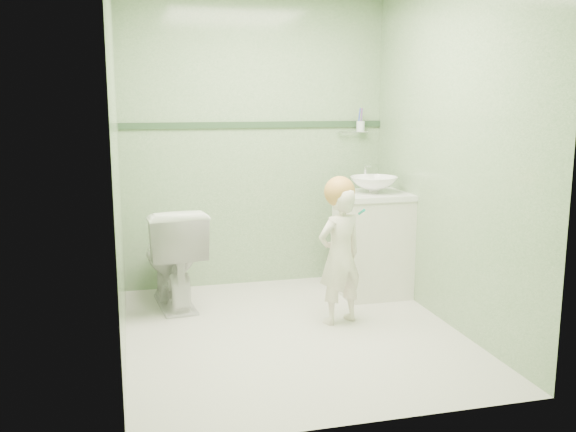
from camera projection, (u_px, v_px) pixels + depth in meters
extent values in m
plane|color=beige|center=(293.00, 333.00, 4.26)|extent=(2.50, 2.50, 0.00)
cube|color=#7DA474|center=(255.00, 143.00, 5.23)|extent=(2.20, 0.04, 2.40)
cube|color=#7DA474|center=(364.00, 180.00, 2.85)|extent=(2.20, 0.04, 2.40)
cube|color=#7DA474|center=(117.00, 160.00, 3.77)|extent=(0.04, 2.50, 2.40)
cube|color=#7DA474|center=(449.00, 152.00, 4.31)|extent=(0.04, 2.50, 2.40)
cube|color=#2C472D|center=(256.00, 125.00, 5.19)|extent=(2.20, 0.02, 0.05)
cube|color=white|center=(372.00, 245.00, 5.06)|extent=(0.52, 0.50, 0.80)
cube|color=white|center=(374.00, 195.00, 4.98)|extent=(0.54, 0.52, 0.04)
imported|color=white|center=(374.00, 185.00, 4.97)|extent=(0.37, 0.37, 0.13)
cylinder|color=silver|center=(365.00, 175.00, 5.15)|extent=(0.03, 0.03, 0.18)
cylinder|color=silver|center=(367.00, 166.00, 5.08)|extent=(0.02, 0.12, 0.02)
cylinder|color=silver|center=(353.00, 132.00, 5.37)|extent=(0.26, 0.02, 0.02)
cylinder|color=silver|center=(360.00, 126.00, 5.36)|extent=(0.07, 0.07, 0.09)
cylinder|color=#CE4247|center=(361.00, 118.00, 5.35)|extent=(0.01, 0.01, 0.17)
cylinder|color=#6D419F|center=(361.00, 118.00, 5.34)|extent=(0.01, 0.01, 0.17)
cylinder|color=#373FD3|center=(359.00, 118.00, 5.34)|extent=(0.01, 0.01, 0.17)
imported|color=white|center=(173.00, 256.00, 4.77)|extent=(0.51, 0.80, 0.77)
imported|color=silver|center=(340.00, 256.00, 4.38)|extent=(0.41, 0.33, 0.97)
sphere|color=#C48940|center=(340.00, 192.00, 4.32)|extent=(0.22, 0.22, 0.22)
cylinder|color=#029988|center=(362.00, 212.00, 4.26)|extent=(0.03, 0.14, 0.06)
cube|color=white|center=(350.00, 206.00, 4.26)|extent=(0.03, 0.02, 0.02)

